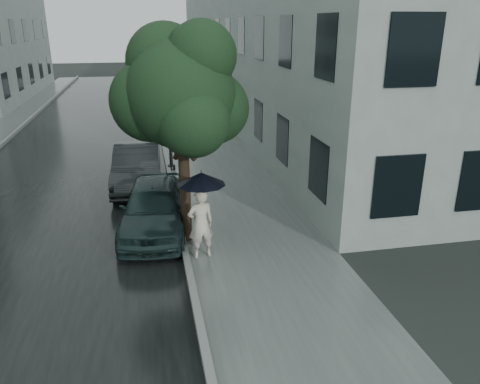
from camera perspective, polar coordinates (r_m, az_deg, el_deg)
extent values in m
plane|color=black|center=(9.55, 4.22, -12.69)|extent=(120.00, 120.00, 0.00)
cube|color=slate|center=(20.53, -4.11, 5.44)|extent=(3.50, 60.00, 0.01)
cube|color=slate|center=(20.37, -9.23, 5.32)|extent=(0.15, 60.00, 0.15)
cube|color=black|center=(20.57, -19.02, 4.40)|extent=(6.85, 60.00, 0.00)
cube|color=#8F9C96|center=(28.31, 4.66, 18.63)|extent=(7.00, 36.00, 9.00)
cube|color=black|center=(27.56, -2.70, 18.63)|extent=(0.08, 32.40, 7.20)
cube|color=black|center=(38.58, -24.64, 16.58)|extent=(0.08, 16.20, 6.40)
imported|color=beige|center=(10.68, -4.79, -3.88)|extent=(0.67, 0.50, 1.66)
cylinder|color=black|center=(10.43, -4.65, -1.13)|extent=(0.02, 0.02, 0.78)
cone|color=black|center=(10.25, -4.74, 1.64)|extent=(1.09, 1.09, 0.28)
cylinder|color=black|center=(10.21, -4.76, 2.49)|extent=(0.02, 0.02, 0.08)
cylinder|color=black|center=(10.59, -4.59, -3.25)|extent=(0.03, 0.03, 0.06)
cylinder|color=#332619|center=(11.40, -6.72, 0.29)|extent=(0.27, 0.27, 2.66)
sphere|color=#1E3D1C|center=(10.85, -7.21, 11.72)|extent=(2.48, 2.48, 2.48)
sphere|color=#1E3D1C|center=(11.28, -3.29, 10.17)|extent=(1.71, 1.71, 1.71)
sphere|color=#1E3D1C|center=(11.23, -10.81, 10.85)|extent=(1.91, 1.91, 1.91)
sphere|color=#1E3D1C|center=(10.29, -5.74, 8.59)|extent=(1.61, 1.61, 1.61)
sphere|color=#1E3D1C|center=(11.33, -9.10, 15.39)|extent=(1.81, 1.81, 1.81)
sphere|color=#1E3D1C|center=(10.63, -4.69, 16.29)|extent=(1.54, 1.54, 1.54)
cylinder|color=black|center=(16.96, -8.73, 10.33)|extent=(0.12, 0.12, 4.73)
cylinder|color=black|center=(17.48, -8.34, 3.00)|extent=(0.28, 0.28, 0.20)
cylinder|color=black|center=(16.66, -10.03, 18.28)|extent=(0.50, 0.22, 0.08)
sphere|color=silver|center=(16.57, -11.05, 18.04)|extent=(0.32, 0.32, 0.32)
imported|color=#1B2F2E|center=(12.23, -10.39, -1.73)|extent=(2.07, 4.17, 1.36)
imported|color=#222527|center=(15.80, -12.42, 3.12)|extent=(1.63, 4.19, 1.36)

